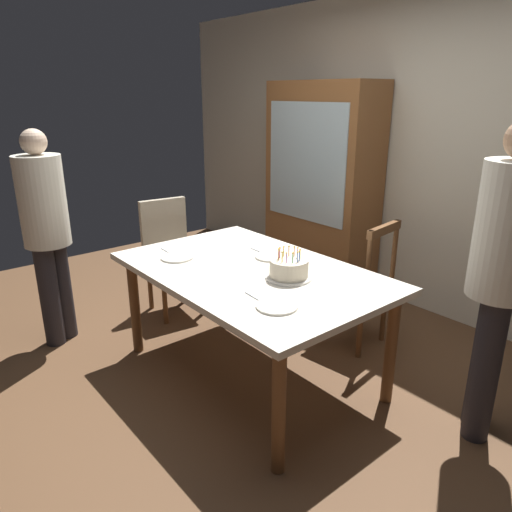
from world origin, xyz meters
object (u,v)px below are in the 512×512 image
at_px(china_cabinet, 321,187).
at_px(plate_near_celebrant, 177,257).
at_px(chair_upholstered, 170,250).
at_px(person_celebrant, 46,227).
at_px(person_guest, 502,269).
at_px(chair_spindle_back, 358,286).
at_px(dining_table, 251,281).
at_px(plate_near_guest, 277,306).
at_px(plate_far_side, 271,256).
at_px(birthday_cake, 289,269).

bearing_deg(china_cabinet, plate_near_celebrant, -77.87).
distance_m(chair_upholstered, person_celebrant, 1.02).
bearing_deg(person_guest, chair_spindle_back, 166.43).
distance_m(dining_table, plate_near_celebrant, 0.54).
distance_m(dining_table, chair_spindle_back, 0.91).
bearing_deg(plate_near_guest, person_celebrant, -162.40).
height_order(plate_far_side, chair_spindle_back, chair_spindle_back).
bearing_deg(plate_near_guest, plate_near_celebrant, 180.00).
bearing_deg(person_guest, person_celebrant, -150.44).
bearing_deg(china_cabinet, dining_table, -61.03).
bearing_deg(plate_near_guest, person_guest, 50.05).
relative_size(plate_near_celebrant, person_celebrant, 0.14).
bearing_deg(plate_near_celebrant, birthday_cake, 23.82).
height_order(dining_table, chair_upholstered, chair_upholstered).
distance_m(dining_table, plate_near_guest, 0.58).
distance_m(dining_table, plate_far_side, 0.28).
height_order(birthday_cake, chair_spindle_back, chair_spindle_back).
bearing_deg(birthday_cake, person_guest, 28.78).
height_order(plate_near_celebrant, plate_near_guest, same).
distance_m(dining_table, chair_upholstered, 1.27).
distance_m(birthday_cake, person_celebrant, 1.80).
height_order(chair_spindle_back, person_guest, person_guest).
xyz_separation_m(plate_near_guest, china_cabinet, (-1.38, 1.80, 0.20)).
xyz_separation_m(birthday_cake, plate_near_celebrant, (-0.74, -0.32, -0.05)).
xyz_separation_m(birthday_cake, person_guest, (0.98, 0.54, 0.16)).
relative_size(chair_spindle_back, person_celebrant, 0.60).
bearing_deg(chair_upholstered, chair_spindle_back, 27.74).
relative_size(plate_near_guest, person_celebrant, 0.14).
relative_size(person_guest, china_cabinet, 0.89).
xyz_separation_m(plate_near_guest, chair_upholstered, (-1.77, 0.38, -0.22)).
bearing_deg(chair_upholstered, plate_near_celebrant, -25.82).
relative_size(dining_table, birthday_cake, 6.16).
relative_size(plate_near_celebrant, china_cabinet, 0.12).
relative_size(chair_upholstered, person_guest, 0.56).
distance_m(plate_near_celebrant, person_guest, 1.93).
bearing_deg(plate_near_guest, chair_upholstered, 168.01).
xyz_separation_m(plate_far_side, plate_near_guest, (0.60, -0.49, 0.00)).
bearing_deg(plate_near_celebrant, chair_spindle_back, 60.26).
bearing_deg(chair_spindle_back, chair_upholstered, -152.26).
distance_m(chair_spindle_back, chair_upholstered, 1.60).
distance_m(plate_far_side, chair_upholstered, 1.19).
bearing_deg(birthday_cake, chair_spindle_back, 96.84).
relative_size(birthday_cake, person_guest, 0.17).
xyz_separation_m(dining_table, birthday_cake, (0.26, 0.08, 0.14)).
height_order(birthday_cake, plate_near_celebrant, birthday_cake).
height_order(plate_near_celebrant, person_celebrant, person_celebrant).
relative_size(birthday_cake, plate_near_celebrant, 1.27).
bearing_deg(birthday_cake, plate_far_side, 154.00).
distance_m(birthday_cake, plate_near_celebrant, 0.81).
height_order(dining_table, plate_far_side, plate_far_side).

